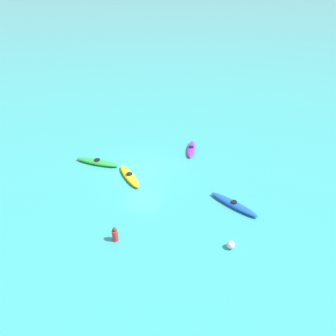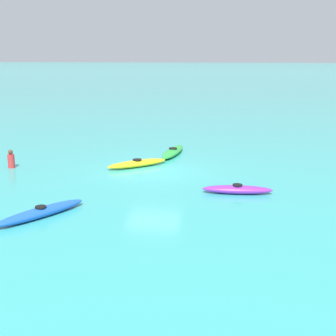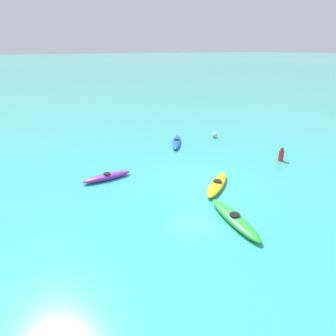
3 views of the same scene
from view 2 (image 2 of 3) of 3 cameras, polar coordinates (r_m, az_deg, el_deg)
name	(u,v)px [view 2 (image 2 of 3)]	position (r m, az deg, el deg)	size (l,w,h in m)	color
ground_plane	(153,171)	(20.68, -1.89, -0.38)	(600.00, 600.00, 0.00)	#38ADA8
kayak_yellow	(137,163)	(21.46, -3.95, 0.59)	(2.49, 2.82, 0.37)	yellow
kayak_purple	(237,189)	(17.49, 8.86, -2.73)	(0.77, 2.73, 0.37)	purple
kayak_green	(173,152)	(24.03, 0.63, 2.10)	(3.48, 1.08, 0.37)	green
kayak_blue	(41,212)	(15.43, -15.93, -5.45)	(3.14, 2.30, 0.37)	blue
person_near_shore	(11,160)	(22.44, -19.42, 0.99)	(0.44, 0.44, 0.88)	red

